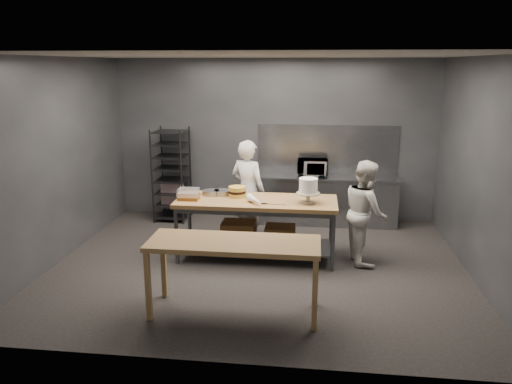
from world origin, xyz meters
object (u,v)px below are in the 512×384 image
(chef_right, at_px, (365,212))
(frosted_cake_stand, at_px, (308,187))
(speed_rack, at_px, (172,175))
(work_table, at_px, (256,222))
(chef_behind, at_px, (248,191))
(layer_cake, at_px, (237,192))
(near_counter, at_px, (234,248))
(microwave, at_px, (313,168))

(chef_right, distance_m, frosted_cake_stand, 0.94)
(speed_rack, bearing_deg, work_table, -44.19)
(chef_behind, xyz_separation_m, layer_cake, (-0.08, -0.64, 0.15))
(chef_behind, distance_m, layer_cake, 0.66)
(near_counter, relative_size, speed_rack, 1.14)
(speed_rack, distance_m, chef_right, 3.84)
(chef_behind, bearing_deg, near_counter, 118.24)
(frosted_cake_stand, bearing_deg, speed_rack, 144.17)
(chef_behind, xyz_separation_m, chef_right, (1.85, -0.71, -0.08))
(chef_behind, xyz_separation_m, microwave, (1.05, 1.08, 0.20))
(near_counter, bearing_deg, layer_cake, 97.78)
(chef_behind, distance_m, chef_right, 1.98)
(chef_right, bearing_deg, microwave, 12.85)
(speed_rack, xyz_separation_m, frosted_cake_stand, (2.59, -1.87, 0.30))
(speed_rack, bearing_deg, layer_cake, -47.35)
(chef_behind, bearing_deg, work_table, 131.02)
(speed_rack, distance_m, layer_cake, 2.24)
(chef_behind, bearing_deg, speed_rack, -8.22)
(near_counter, height_order, layer_cake, layer_cake)
(speed_rack, bearing_deg, microwave, 1.74)
(work_table, height_order, chef_behind, chef_behind)
(near_counter, distance_m, frosted_cake_stand, 1.89)
(work_table, bearing_deg, chef_right, 2.11)
(speed_rack, relative_size, layer_cake, 6.66)
(near_counter, xyz_separation_m, microwave, (0.86, 3.62, 0.24))
(near_counter, distance_m, chef_behind, 2.55)
(near_counter, bearing_deg, work_table, 88.41)
(speed_rack, distance_m, chef_behind, 1.88)
(chef_right, distance_m, microwave, 1.98)
(work_table, relative_size, near_counter, 1.20)
(speed_rack, xyz_separation_m, chef_behind, (1.59, -1.00, -0.00))
(speed_rack, xyz_separation_m, layer_cake, (1.51, -1.64, 0.14))
(chef_behind, relative_size, microwave, 3.14)
(chef_behind, relative_size, chef_right, 1.11)
(near_counter, relative_size, layer_cake, 7.61)
(chef_behind, height_order, layer_cake, chef_behind)
(near_counter, distance_m, speed_rack, 3.96)
(near_counter, bearing_deg, chef_right, 47.73)
(speed_rack, relative_size, chef_right, 1.13)
(frosted_cake_stand, xyz_separation_m, layer_cake, (-1.08, 0.23, -0.16))
(chef_right, height_order, layer_cake, chef_right)
(near_counter, bearing_deg, microwave, 76.61)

